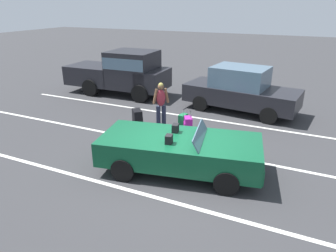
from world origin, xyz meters
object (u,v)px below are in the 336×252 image
Objects in this scene: parked_pickup_truck_far at (124,72)px; convertible_car at (188,151)px; suitcase_large_black at (138,120)px; suitcase_small_carryon at (183,121)px; suitcase_medium_bright at (188,126)px; parked_sedan_near at (241,90)px; traveler_person at (161,103)px.

convertible_car is at bearing -47.79° from parked_pickup_truck_far.
suitcase_large_black is (-2.63, 1.96, -0.22)m from convertible_car.
suitcase_small_carryon is 0.14× the size of parked_pickup_truck_far.
suitcase_large_black is 1.02× the size of suitcase_small_carryon.
convertible_car reaches higher than suitcase_medium_bright.
suitcase_medium_bright is at bearing 136.69° from suitcase_small_carryon.
suitcase_medium_bright is (1.75, 0.34, -0.06)m from suitcase_large_black.
suitcase_small_carryon is at bearing -80.91° from suitcase_medium_bright.
convertible_car is at bearing -78.10° from suitcase_large_black.
parked_pickup_truck_far is at bearing 122.93° from convertible_car.
suitcase_small_carryon is 3.10m from parked_sedan_near.
suitcase_medium_bright is at bearing 40.58° from traveler_person.
suitcase_large_black is 0.15× the size of parked_pickup_truck_far.
parked_sedan_near is at bearing -3.65° from parked_pickup_truck_far.
parked_sedan_near reaches higher than convertible_car.
traveler_person reaches higher than suitcase_medium_bright.
traveler_person is at bearing -4.28° from suitcase_large_black.
convertible_car is at bearing 123.63° from suitcase_small_carryon.
suitcase_small_carryon is 0.15× the size of parked_sedan_near.
convertible_car is 3.29m from suitcase_large_black.
parked_pickup_truck_far reaches higher than traveler_person.
suitcase_large_black is at bearing -54.40° from parked_pickup_truck_far.
traveler_person is at bearing 117.58° from convertible_car.
parked_sedan_near is (2.78, 3.55, 0.52)m from suitcase_large_black.
parked_sedan_near is at bearing 104.43° from traveler_person.
convertible_car is 2.48m from suitcase_medium_bright.
parked_sedan_near is at bearing -108.61° from suitcase_small_carryon.
suitcase_medium_bright is 0.66m from suitcase_small_carryon.
parked_pickup_truck_far is at bearing -25.13° from suitcase_small_carryon.
suitcase_large_black is 1.61m from suitcase_small_carryon.
suitcase_small_carryon is at bearing -36.08° from parked_pickup_truck_far.
parked_sedan_near is (0.15, 5.50, 0.30)m from convertible_car.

